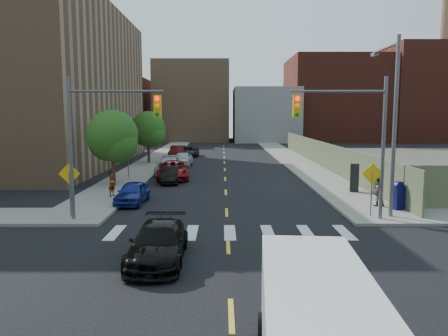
{
  "coord_description": "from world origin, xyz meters",
  "views": [
    {
      "loc": [
        -0.23,
        -14.86,
        5.24
      ],
      "look_at": [
        -0.13,
        11.18,
        2.0
      ],
      "focal_mm": 35.0,
      "sensor_mm": 36.0,
      "label": 1
    }
  ],
  "objects_px": {
    "parked_car_blue": "(133,193)",
    "parked_car_white": "(183,159)",
    "parked_car_maroon": "(178,152)",
    "mailbox": "(398,196)",
    "parked_car_red": "(173,170)",
    "parked_car_silver": "(169,166)",
    "pedestrian_west": "(112,184)",
    "pedestrian_east": "(378,192)",
    "payphone": "(354,178)",
    "cargo_van": "(315,326)",
    "parked_car_grey": "(190,151)",
    "parked_car_black": "(170,175)",
    "black_sedan": "(158,243)"
  },
  "relations": [
    {
      "from": "parked_car_silver",
      "to": "pedestrian_east",
      "type": "bearing_deg",
      "value": -47.28
    },
    {
      "from": "parked_car_blue",
      "to": "pedestrian_west",
      "type": "height_order",
      "value": "pedestrian_west"
    },
    {
      "from": "parked_car_white",
      "to": "mailbox",
      "type": "height_order",
      "value": "mailbox"
    },
    {
      "from": "black_sedan",
      "to": "parked_car_red",
      "type": "bearing_deg",
      "value": 94.8
    },
    {
      "from": "parked_car_red",
      "to": "parked_car_maroon",
      "type": "relative_size",
      "value": 1.16
    },
    {
      "from": "parked_car_maroon",
      "to": "mailbox",
      "type": "xyz_separation_m",
      "value": [
        14.68,
        -28.21,
        0.14
      ]
    },
    {
      "from": "cargo_van",
      "to": "mailbox",
      "type": "distance_m",
      "value": 16.92
    },
    {
      "from": "parked_car_blue",
      "to": "parked_car_white",
      "type": "bearing_deg",
      "value": 89.26
    },
    {
      "from": "parked_car_blue",
      "to": "cargo_van",
      "type": "xyz_separation_m",
      "value": [
        7.03,
        -17.33,
        0.59
      ]
    },
    {
      "from": "parked_car_white",
      "to": "black_sedan",
      "type": "height_order",
      "value": "parked_car_white"
    },
    {
      "from": "parked_car_blue",
      "to": "parked_car_white",
      "type": "xyz_separation_m",
      "value": [
        1.3,
        18.47,
        0.08
      ]
    },
    {
      "from": "parked_car_grey",
      "to": "payphone",
      "type": "distance_m",
      "value": 28.48
    },
    {
      "from": "black_sedan",
      "to": "mailbox",
      "type": "height_order",
      "value": "mailbox"
    },
    {
      "from": "parked_car_blue",
      "to": "parked_car_maroon",
      "type": "height_order",
      "value": "parked_car_maroon"
    },
    {
      "from": "parked_car_black",
      "to": "parked_car_red",
      "type": "bearing_deg",
      "value": 86.66
    },
    {
      "from": "parked_car_white",
      "to": "pedestrian_east",
      "type": "distance_m",
      "value": 23.53
    },
    {
      "from": "parked_car_black",
      "to": "parked_car_silver",
      "type": "relative_size",
      "value": 0.73
    },
    {
      "from": "parked_car_red",
      "to": "parked_car_grey",
      "type": "relative_size",
      "value": 1.18
    },
    {
      "from": "parked_car_white",
      "to": "pedestrian_west",
      "type": "bearing_deg",
      "value": -96.18
    },
    {
      "from": "parked_car_white",
      "to": "payphone",
      "type": "xyz_separation_m",
      "value": [
        12.65,
        -15.37,
        0.35
      ]
    },
    {
      "from": "parked_car_red",
      "to": "black_sedan",
      "type": "height_order",
      "value": "parked_car_red"
    },
    {
      "from": "pedestrian_east",
      "to": "parked_car_silver",
      "type": "bearing_deg",
      "value": -42.6
    },
    {
      "from": "pedestrian_west",
      "to": "parked_car_white",
      "type": "bearing_deg",
      "value": 10.87
    },
    {
      "from": "mailbox",
      "to": "pedestrian_west",
      "type": "relative_size",
      "value": 0.96
    },
    {
      "from": "parked_car_red",
      "to": "payphone",
      "type": "relative_size",
      "value": 2.87
    },
    {
      "from": "parked_car_black",
      "to": "parked_car_white",
      "type": "height_order",
      "value": "parked_car_white"
    },
    {
      "from": "cargo_van",
      "to": "pedestrian_east",
      "type": "distance_m",
      "value": 17.35
    },
    {
      "from": "parked_car_black",
      "to": "pedestrian_west",
      "type": "xyz_separation_m",
      "value": [
        -2.89,
        -6.12,
        0.33
      ]
    },
    {
      "from": "parked_car_blue",
      "to": "mailbox",
      "type": "xyz_separation_m",
      "value": [
        14.68,
        -2.24,
        0.25
      ]
    },
    {
      "from": "mailbox",
      "to": "parked_car_silver",
      "type": "bearing_deg",
      "value": 110.42
    },
    {
      "from": "pedestrian_east",
      "to": "payphone",
      "type": "bearing_deg",
      "value": -86.47
    },
    {
      "from": "pedestrian_west",
      "to": "parked_car_silver",
      "type": "bearing_deg",
      "value": 9.43
    },
    {
      "from": "payphone",
      "to": "pedestrian_east",
      "type": "xyz_separation_m",
      "value": [
        -0.04,
        -4.5,
        -0.13
      ]
    },
    {
      "from": "black_sedan",
      "to": "mailbox",
      "type": "relative_size",
      "value": 3.06
    },
    {
      "from": "payphone",
      "to": "pedestrian_east",
      "type": "bearing_deg",
      "value": -76.45
    },
    {
      "from": "parked_car_maroon",
      "to": "pedestrian_east",
      "type": "xyz_separation_m",
      "value": [
        13.91,
        -27.36,
        0.19
      ]
    },
    {
      "from": "parked_car_black",
      "to": "cargo_van",
      "type": "bearing_deg",
      "value": -80.44
    },
    {
      "from": "black_sedan",
      "to": "cargo_van",
      "type": "height_order",
      "value": "cargo_van"
    },
    {
      "from": "pedestrian_east",
      "to": "parked_car_white",
      "type": "bearing_deg",
      "value": -53.58
    },
    {
      "from": "parked_car_black",
      "to": "payphone",
      "type": "height_order",
      "value": "payphone"
    },
    {
      "from": "parked_car_black",
      "to": "parked_car_maroon",
      "type": "distance_m",
      "value": 18.33
    },
    {
      "from": "pedestrian_east",
      "to": "cargo_van",
      "type": "bearing_deg",
      "value": 70.66
    },
    {
      "from": "parked_car_red",
      "to": "parked_car_maroon",
      "type": "distance_m",
      "value": 16.41
    },
    {
      "from": "parked_car_silver",
      "to": "pedestrian_west",
      "type": "xyz_separation_m",
      "value": [
        -2.19,
        -11.12,
        0.2
      ]
    },
    {
      "from": "black_sedan",
      "to": "parked_car_maroon",
      "type": "bearing_deg",
      "value": 94.64
    },
    {
      "from": "parked_car_red",
      "to": "parked_car_blue",
      "type": "bearing_deg",
      "value": -103.36
    },
    {
      "from": "parked_car_blue",
      "to": "parked_car_maroon",
      "type": "xyz_separation_m",
      "value": [
        0.0,
        25.96,
        0.11
      ]
    },
    {
      "from": "parked_car_grey",
      "to": "cargo_van",
      "type": "bearing_deg",
      "value": -83.67
    },
    {
      "from": "parked_car_white",
      "to": "pedestrian_west",
      "type": "height_order",
      "value": "pedestrian_west"
    },
    {
      "from": "mailbox",
      "to": "parked_car_blue",
      "type": "bearing_deg",
      "value": 148.4
    }
  ]
}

